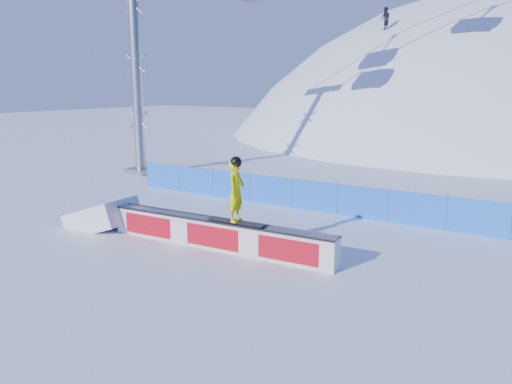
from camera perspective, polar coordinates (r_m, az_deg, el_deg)
The scene contains 6 objects.
ground at distance 15.14m, azimuth 5.83°, elevation -6.73°, with size 160.00×160.00×0.00m, color white.
snow_hill at distance 59.75m, azimuth 24.44°, elevation -11.54°, with size 64.00×64.00×64.00m.
safety_fence at distance 18.96m, azimuth 12.06°, elevation -1.18°, with size 22.05×0.05×1.30m.
rail_box at distance 15.19m, azimuth -4.53°, elevation -4.83°, with size 7.75×0.94×0.93m.
snow_ramp at distance 18.38m, azimuth -17.10°, elevation -3.82°, with size 2.31×1.54×0.87m, color white, non-canonical shape.
snowboarder at distance 14.45m, azimuth -2.28°, elevation 0.19°, with size 1.89×0.72×1.96m.
Camera 1 is at (6.42, -12.82, 4.88)m, focal length 35.00 mm.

